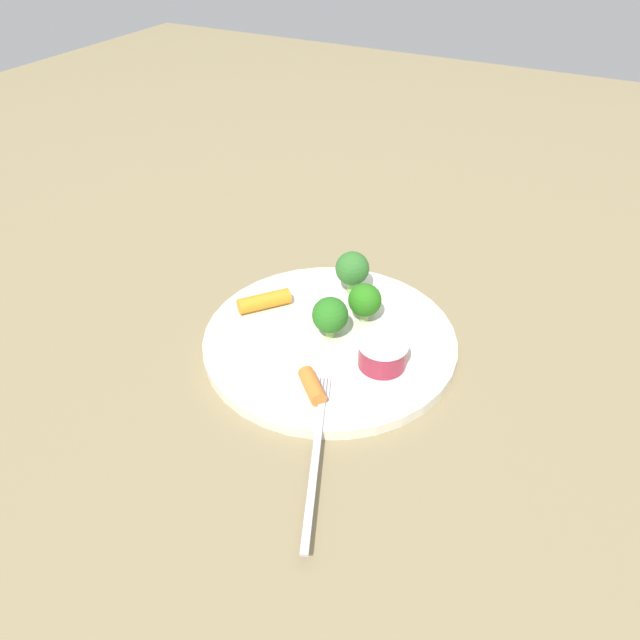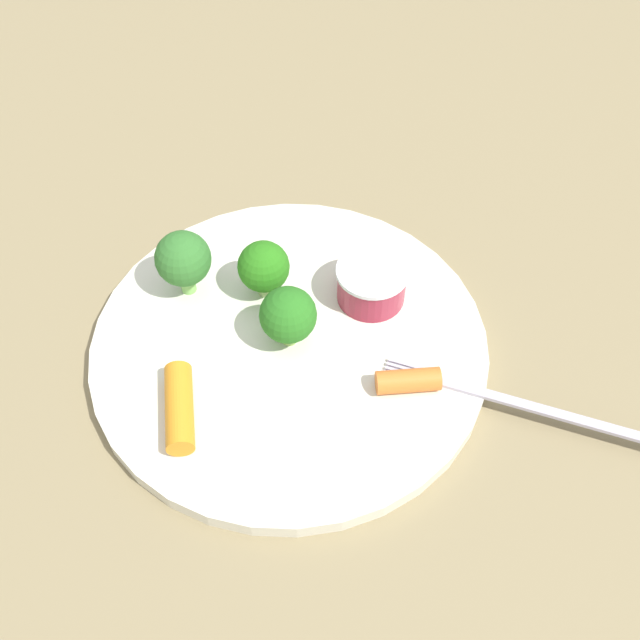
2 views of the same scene
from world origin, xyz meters
The scene contains 9 objects.
ground_plane centered at (0.00, 0.00, 0.00)m, with size 2.40×2.40×0.00m, color #857552.
plate centered at (0.00, 0.00, 0.01)m, with size 0.27×0.27×0.01m, color silver.
sauce_cup centered at (0.02, 0.07, 0.03)m, with size 0.05×0.05×0.03m.
broccoli_floret_0 centered at (-0.09, -0.01, 0.04)m, with size 0.04×0.04×0.05m.
broccoli_floret_1 centered at (0.00, 0.00, 0.04)m, with size 0.04×0.04×0.05m.
broccoli_floret_2 centered at (-0.04, 0.02, 0.04)m, with size 0.04×0.04×0.05m.
carrot_stick_0 centered at (0.08, 0.02, 0.02)m, with size 0.02×0.02×0.04m, color orange.
carrot_stick_1 centered at (-0.01, -0.09, 0.02)m, with size 0.02×0.02×0.06m, color orange.
fork centered at (0.15, 0.06, 0.01)m, with size 0.18×0.08×0.00m.
Camera 1 is at (0.44, 0.22, 0.42)m, focal length 33.35 mm.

